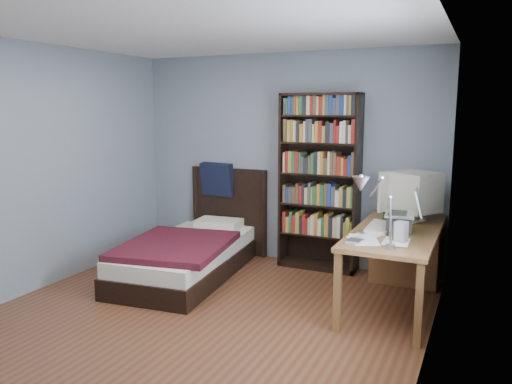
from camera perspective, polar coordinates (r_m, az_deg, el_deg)
room at (r=4.17m, az=-7.26°, el=1.20°), size 4.20×4.24×2.50m
desk at (r=5.42m, az=16.49°, el=-6.15°), size 0.75×1.75×0.73m
crt_monitor at (r=5.26m, az=17.45°, el=-0.07°), size 0.61×0.55×0.50m
laptop at (r=4.77m, az=16.32°, el=-3.04°), size 0.36×0.36×0.41m
desk_lamp at (r=3.71m, az=12.49°, el=0.04°), size 0.25×0.55×0.65m
keyboard at (r=4.84m, az=13.92°, el=-3.92°), size 0.21×0.50×0.05m
speaker at (r=4.39m, az=16.25°, el=-4.43°), size 0.11×0.11×0.18m
soda_can at (r=5.12m, az=14.63°, el=-2.76°), size 0.06×0.06×0.12m
mouse at (r=5.18m, az=16.14°, el=-3.14°), size 0.06×0.10×0.03m
phone_silver at (r=4.58m, az=12.08°, el=-4.69°), size 0.10×0.11×0.02m
phone_grey at (r=4.44m, az=11.50°, el=-5.13°), size 0.06×0.09×0.02m
external_drive at (r=4.31m, az=11.20°, el=-5.56°), size 0.14×0.14×0.03m
bookshelf at (r=5.75m, az=7.26°, el=1.11°), size 0.91×0.30×2.02m
bed at (r=5.72m, az=-7.47°, el=-6.71°), size 1.26×2.12×1.16m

